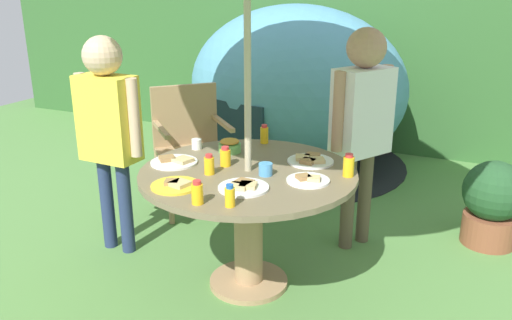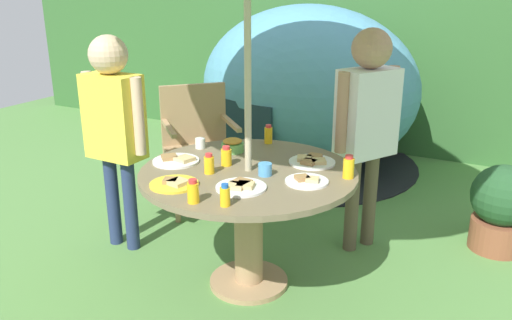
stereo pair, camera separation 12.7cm
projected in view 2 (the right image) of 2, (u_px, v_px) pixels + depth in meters
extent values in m
cube|color=#548442|center=(249.00, 285.00, 3.01)|extent=(10.00, 10.00, 0.02)
cube|color=#33602D|center=(392.00, 57.00, 5.35)|extent=(9.00, 0.70, 1.80)
cylinder|color=tan|center=(249.00, 281.00, 3.01)|extent=(0.44, 0.44, 0.03)
cylinder|color=tan|center=(249.00, 231.00, 2.90)|extent=(0.16, 0.16, 0.66)
cylinder|color=#75664C|center=(248.00, 173.00, 2.79)|extent=(1.15, 1.15, 0.03)
cylinder|color=#B7AD8C|center=(248.00, 85.00, 2.64)|extent=(0.04, 0.04, 2.28)
cylinder|color=tan|center=(177.00, 195.00, 3.71)|extent=(0.04, 0.04, 0.41)
cylinder|color=tan|center=(239.00, 188.00, 3.85)|extent=(0.04, 0.04, 0.41)
cylinder|color=tan|center=(167.00, 175.00, 4.11)|extent=(0.04, 0.04, 0.41)
cylinder|color=tan|center=(224.00, 168.00, 4.24)|extent=(0.04, 0.04, 0.41)
cube|color=tan|center=(201.00, 153.00, 3.91)|extent=(0.69, 0.69, 0.04)
cube|color=tan|center=(193.00, 114.00, 4.02)|extent=(0.37, 0.38, 0.46)
cube|color=tan|center=(169.00, 128.00, 3.77)|extent=(0.37, 0.36, 0.03)
cube|color=tan|center=(230.00, 122.00, 3.91)|extent=(0.37, 0.36, 0.03)
ellipsoid|color=teal|center=(307.00, 87.00, 4.74)|extent=(2.41, 2.17, 1.45)
cylinder|color=black|center=(305.00, 163.00, 4.98)|extent=(2.55, 2.55, 0.01)
cube|color=#1A313A|center=(244.00, 142.00, 4.27)|extent=(0.56, 0.18, 0.65)
cylinder|color=brown|center=(497.00, 234.00, 3.37)|extent=(0.34, 0.34, 0.20)
sphere|color=#234C28|center=(503.00, 196.00, 3.28)|extent=(0.39, 0.39, 0.39)
cylinder|color=brown|center=(370.00, 199.00, 3.38)|extent=(0.09, 0.09, 0.62)
cylinder|color=brown|center=(352.00, 204.00, 3.30)|extent=(0.09, 0.09, 0.62)
cube|color=white|center=(367.00, 113.00, 3.15)|extent=(0.35, 0.41, 0.53)
cylinder|color=tan|center=(391.00, 105.00, 3.25)|extent=(0.07, 0.07, 0.47)
cylinder|color=tan|center=(342.00, 113.00, 3.04)|extent=(0.07, 0.07, 0.47)
sphere|color=tan|center=(372.00, 48.00, 3.03)|extent=(0.24, 0.24, 0.24)
cylinder|color=navy|center=(113.00, 200.00, 3.38)|extent=(0.08, 0.08, 0.61)
cylinder|color=navy|center=(130.00, 204.00, 3.32)|extent=(0.08, 0.08, 0.61)
cube|color=yellow|center=(114.00, 117.00, 3.17)|extent=(0.36, 0.21, 0.51)
cylinder|color=#D8B293|center=(90.00, 109.00, 3.25)|extent=(0.07, 0.07, 0.46)
cylinder|color=#D8B293|center=(138.00, 117.00, 3.07)|extent=(0.07, 0.07, 0.46)
sphere|color=#D8B293|center=(108.00, 55.00, 3.05)|extent=(0.23, 0.23, 0.23)
cylinder|color=#66B259|center=(233.00, 147.00, 3.08)|extent=(0.13, 0.13, 0.05)
ellipsoid|color=gold|center=(233.00, 141.00, 3.07)|extent=(0.11, 0.11, 0.03)
cylinder|color=white|center=(312.00, 162.00, 2.89)|extent=(0.26, 0.26, 0.01)
cube|color=tan|center=(319.00, 161.00, 2.86)|extent=(0.10, 0.10, 0.02)
cube|color=#9E7547|center=(314.00, 156.00, 2.94)|extent=(0.08, 0.08, 0.02)
cube|color=tan|center=(304.00, 158.00, 2.91)|extent=(0.10, 0.10, 0.02)
cube|color=#9E7547|center=(309.00, 162.00, 2.85)|extent=(0.08, 0.08, 0.02)
cylinder|color=white|center=(241.00, 187.00, 2.54)|extent=(0.25, 0.25, 0.01)
cube|color=tan|center=(245.00, 185.00, 2.52)|extent=(0.10, 0.10, 0.02)
cube|color=#9E7547|center=(241.00, 182.00, 2.56)|extent=(0.09, 0.09, 0.02)
cube|color=tan|center=(235.00, 186.00, 2.52)|extent=(0.10, 0.10, 0.02)
cylinder|color=yellow|center=(174.00, 184.00, 2.58)|extent=(0.24, 0.24, 0.01)
cube|color=tan|center=(178.00, 182.00, 2.56)|extent=(0.10, 0.10, 0.02)
cube|color=#9E7547|center=(170.00, 181.00, 2.58)|extent=(0.09, 0.09, 0.02)
cylinder|color=white|center=(307.00, 181.00, 2.62)|extent=(0.22, 0.22, 0.01)
cube|color=tan|center=(312.00, 180.00, 2.60)|extent=(0.08, 0.08, 0.02)
cube|color=#9E7547|center=(302.00, 178.00, 2.62)|extent=(0.09, 0.09, 0.02)
cylinder|color=white|center=(176.00, 161.00, 2.91)|extent=(0.26, 0.26, 0.01)
cube|color=tan|center=(185.00, 159.00, 2.90)|extent=(0.11, 0.11, 0.02)
cube|color=#9E7547|center=(169.00, 157.00, 2.93)|extent=(0.12, 0.12, 0.02)
cylinder|color=yellow|center=(193.00, 193.00, 2.37)|extent=(0.05, 0.05, 0.09)
cylinder|color=red|center=(193.00, 181.00, 2.35)|extent=(0.04, 0.04, 0.02)
cylinder|color=yellow|center=(349.00, 168.00, 2.67)|extent=(0.06, 0.06, 0.10)
cylinder|color=red|center=(349.00, 157.00, 2.65)|extent=(0.04, 0.04, 0.02)
cylinder|color=yellow|center=(226.00, 157.00, 2.85)|extent=(0.06, 0.06, 0.09)
cylinder|color=red|center=(226.00, 148.00, 2.83)|extent=(0.04, 0.04, 0.02)
cylinder|color=yellow|center=(209.00, 165.00, 2.73)|extent=(0.05, 0.05, 0.09)
cylinder|color=red|center=(209.00, 155.00, 2.71)|extent=(0.04, 0.04, 0.02)
cylinder|color=yellow|center=(225.00, 197.00, 2.34)|extent=(0.05, 0.05, 0.09)
cylinder|color=blue|center=(225.00, 186.00, 2.32)|extent=(0.03, 0.03, 0.02)
cylinder|color=yellow|center=(268.00, 135.00, 3.23)|extent=(0.05, 0.05, 0.10)
cylinder|color=red|center=(268.00, 126.00, 3.22)|extent=(0.03, 0.03, 0.02)
cylinder|color=white|center=(200.00, 143.00, 3.14)|extent=(0.06, 0.06, 0.06)
cylinder|color=#4C99D8|center=(265.00, 169.00, 2.71)|extent=(0.07, 0.07, 0.06)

